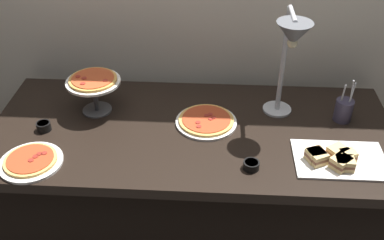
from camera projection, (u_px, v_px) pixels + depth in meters
ground_plane at (192, 237)px, 2.55m from camera, size 8.00×8.00×0.00m
back_wall at (198, 0)px, 2.27m from camera, size 4.40×0.04×2.40m
buffet_table at (192, 187)px, 2.33m from camera, size 1.90×0.84×0.76m
heat_lamp at (291, 44)px, 1.89m from camera, size 0.15×0.31×0.55m
pizza_plate_front at (206, 121)px, 2.15m from camera, size 0.29×0.29×0.03m
pizza_plate_center at (31, 161)px, 1.91m from camera, size 0.27×0.27×0.03m
pizza_plate_raised_stand at (94, 84)px, 2.16m from camera, size 0.26×0.26×0.19m
sandwich_platter at (336, 159)px, 1.90m from camera, size 0.39×0.26×0.06m
sauce_cup_near at (251, 165)px, 1.88m from camera, size 0.07×0.07×0.04m
sauce_cup_far at (44, 126)px, 2.10m from camera, size 0.07×0.07×0.04m
utensil_holder at (344, 110)px, 2.14m from camera, size 0.08×0.08×0.23m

